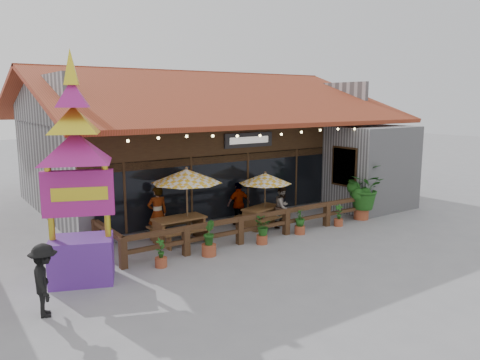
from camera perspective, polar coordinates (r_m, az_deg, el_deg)
ground at (r=17.46m, az=5.83°, el=-5.97°), size 100.00×100.00×0.00m
restaurant_building at (r=22.52m, az=-4.56°, el=3.29°), size 15.50×14.73×6.09m
patio_railing at (r=15.76m, az=0.23°, el=-5.33°), size 10.00×2.60×0.92m
umbrella_left at (r=15.62m, az=-6.53°, el=0.45°), size 2.73×2.73×2.53m
umbrella_right at (r=17.34m, az=3.09°, el=0.18°), size 2.11×2.11×2.11m
picnic_table_left at (r=15.86m, az=-7.42°, el=-5.50°), size 1.77×1.54×0.84m
picnic_table_right at (r=17.57m, az=2.67°, el=-4.10°), size 1.90×1.75×0.76m
thai_sign_tower at (r=12.46m, az=-19.39°, el=3.07°), size 3.06×3.06×6.39m
tropical_plant at (r=19.17m, az=14.69°, el=-1.00°), size 1.96×2.04×2.18m
diner_a at (r=16.03m, az=-10.03°, el=-4.01°), size 0.72×0.51×1.89m
diner_b at (r=17.52m, az=5.19°, el=-3.29°), size 0.94×0.86×1.56m
diner_c at (r=17.82m, az=-0.16°, el=-2.90°), size 0.99×0.48×1.64m
pedestrian at (r=11.28m, az=-22.74°, el=-11.20°), size 0.80×1.15×1.64m
planter_a at (r=13.65m, az=-9.62°, el=-8.99°), size 0.35×0.35×0.85m
planter_b at (r=14.39m, az=-3.82°, el=-7.32°), size 0.47×0.51×1.09m
planter_c at (r=15.52m, az=2.70°, el=-5.98°), size 0.72×0.73×0.91m
planter_d at (r=16.77m, az=7.32°, el=-5.10°), size 0.48×0.48×0.91m
planter_e at (r=18.11m, az=11.93°, el=-4.42°), size 0.34×0.36×0.83m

